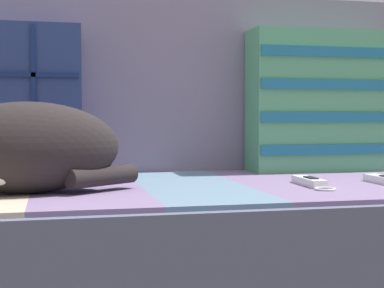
{
  "coord_description": "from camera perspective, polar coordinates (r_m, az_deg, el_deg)",
  "views": [
    {
      "loc": [
        -0.32,
        -1.32,
        0.56
      ],
      "look_at": [
        -0.0,
        0.05,
        0.5
      ],
      "focal_mm": 55.0,
      "sensor_mm": 36.0,
      "label": 1
    }
  ],
  "objects": [
    {
      "name": "throw_pillow_quilted",
      "position": [
        1.66,
        -17.15,
        3.97
      ],
      "size": [
        0.37,
        0.14,
        0.41
      ],
      "color": "navy",
      "rests_on": "couch"
    },
    {
      "name": "couch",
      "position": [
        1.52,
        -0.61,
        -11.32
      ],
      "size": [
        1.86,
        0.85,
        0.4
      ],
      "color": "brown",
      "rests_on": "ground_plane"
    },
    {
      "name": "throw_pillow_striped",
      "position": [
        1.84,
        12.84,
        4.05
      ],
      "size": [
        0.48,
        0.14,
        0.42
      ],
      "color": "#4C9366",
      "rests_on": "couch"
    },
    {
      "name": "game_remote_far",
      "position": [
        1.44,
        11.4,
        -3.63
      ],
      "size": [
        0.05,
        0.19,
        0.02
      ],
      "color": "white",
      "rests_on": "couch"
    },
    {
      "name": "sofa_backrest",
      "position": [
        1.83,
        -3.09,
        5.88
      ],
      "size": [
        1.82,
        0.14,
        0.54
      ],
      "color": "slate",
      "rests_on": "couch"
    },
    {
      "name": "sleeping_cat",
      "position": [
        1.3,
        -16.41,
        -0.63
      ],
      "size": [
        0.47,
        0.22,
        0.2
      ],
      "color": "black",
      "rests_on": "couch"
    }
  ]
}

